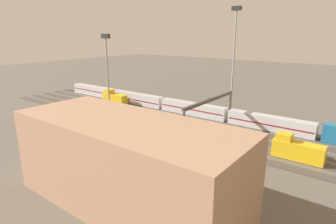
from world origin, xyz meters
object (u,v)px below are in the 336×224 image
signal_gantry (210,104)px  maintenance_shed (127,164)px  light_mast_1 (107,68)px  train_on_track_0 (187,108)px  light_mast_0 (234,52)px  train_on_track_3 (297,150)px  train_on_track_1 (114,98)px

signal_gantry → maintenance_shed: maintenance_shed is taller
light_mast_1 → signal_gantry: bearing=-152.2°
light_mast_1 → train_on_track_0: bearing=-115.3°
light_mast_0 → light_mast_1: bearing=46.7°
light_mast_1 → maintenance_shed: size_ratio=0.70×
light_mast_0 → light_mast_1: 35.80m
train_on_track_3 → light_mast_0: bearing=-37.7°
light_mast_0 → maintenance_shed: 52.47m
train_on_track_0 → light_mast_1: 28.99m
train_on_track_0 → signal_gantry: signal_gantry is taller
signal_gantry → maintenance_shed: size_ratio=0.70×
train_on_track_3 → light_mast_1: light_mast_1 is taller
light_mast_0 → maintenance_shed: (-6.92, 50.23, -13.48)m
train_on_track_1 → train_on_track_3: same height
train_on_track_3 → maintenance_shed: size_ratio=0.28×
train_on_track_0 → maintenance_shed: maintenance_shed is taller
light_mast_1 → signal_gantry: size_ratio=1.00×
maintenance_shed → train_on_track_3: bearing=-116.9°
light_mast_0 → signal_gantry: 18.17m
train_on_track_1 → train_on_track_0: (-28.61, -5.00, -0.09)m
light_mast_0 → signal_gantry: bearing=90.2°
signal_gantry → maintenance_shed: (-6.87, 37.23, -0.79)m
signal_gantry → train_on_track_0: bearing=-36.4°
maintenance_shed → signal_gantry: bearing=-79.5°
train_on_track_0 → maintenance_shed: (-20.45, 47.23, 4.56)m
light_mast_1 → maintenance_shed: bearing=142.2°
light_mast_0 → light_mast_1: size_ratio=1.29×
train_on_track_1 → light_mast_0: light_mast_0 is taller
signal_gantry → light_mast_1: bearing=27.8°
light_mast_0 → signal_gantry: light_mast_0 is taller
maintenance_shed → train_on_track_1: bearing=-40.7°
light_mast_1 → signal_gantry: (-24.43, -12.91, -8.72)m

